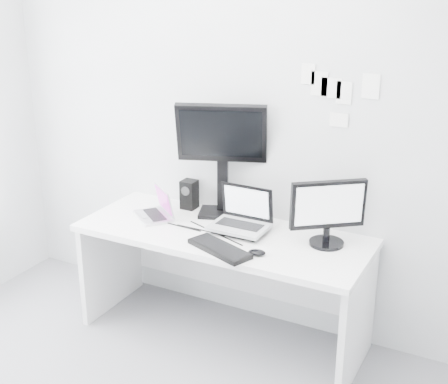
{
  "coord_description": "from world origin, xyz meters",
  "views": [
    {
      "loc": [
        1.61,
        -1.82,
        2.25
      ],
      "look_at": [
        0.02,
        1.23,
        1.0
      ],
      "focal_mm": 49.58,
      "sensor_mm": 36.0,
      "label": 1
    }
  ],
  "objects": [
    {
      "name": "back_wall",
      "position": [
        0.0,
        1.6,
        1.35
      ],
      "size": [
        3.6,
        0.0,
        3.6
      ],
      "primitive_type": "plane",
      "rotation": [
        1.57,
        0.0,
        0.0
      ],
      "color": "silver",
      "rests_on": "ground"
    },
    {
      "name": "desk",
      "position": [
        0.0,
        1.25,
        0.36
      ],
      "size": [
        1.8,
        0.7,
        0.73
      ],
      "primitive_type": "cube",
      "color": "white",
      "rests_on": "ground"
    },
    {
      "name": "macbook",
      "position": [
        -0.51,
        1.25,
        0.83
      ],
      "size": [
        0.34,
        0.33,
        0.21
      ],
      "primitive_type": "cube",
      "rotation": [
        0.0,
        0.0,
        -0.67
      ],
      "color": "silver",
      "rests_on": "desk"
    },
    {
      "name": "speaker",
      "position": [
        -0.38,
        1.5,
        0.83
      ],
      "size": [
        0.11,
        0.11,
        0.19
      ],
      "primitive_type": "cube",
      "rotation": [
        0.0,
        0.0,
        0.18
      ],
      "color": "black",
      "rests_on": "desk"
    },
    {
      "name": "dell_laptop",
      "position": [
        0.09,
        1.29,
        0.87
      ],
      "size": [
        0.34,
        0.27,
        0.28
      ],
      "primitive_type": "cube",
      "rotation": [
        0.0,
        0.0,
        -0.0
      ],
      "color": "#ABAEB2",
      "rests_on": "desk"
    },
    {
      "name": "rear_monitor",
      "position": [
        -0.13,
        1.5,
        1.11
      ],
      "size": [
        0.6,
        0.39,
        0.77
      ],
      "primitive_type": "cube",
      "rotation": [
        0.0,
        0.0,
        0.35
      ],
      "color": "black",
      "rests_on": "desk"
    },
    {
      "name": "samsung_monitor",
      "position": [
        0.62,
        1.37,
        0.93
      ],
      "size": [
        0.47,
        0.43,
        0.41
      ],
      "primitive_type": "cube",
      "rotation": [
        0.0,
        0.0,
        0.66
      ],
      "color": "black",
      "rests_on": "desk"
    },
    {
      "name": "keyboard",
      "position": [
        0.11,
        1.0,
        0.74
      ],
      "size": [
        0.43,
        0.28,
        0.03
      ],
      "primitive_type": "cube",
      "rotation": [
        0.0,
        0.0,
        -0.37
      ],
      "color": "black",
      "rests_on": "desk"
    },
    {
      "name": "mouse",
      "position": [
        0.32,
        1.05,
        0.75
      ],
      "size": [
        0.11,
        0.08,
        0.03
      ],
      "primitive_type": "ellipsoid",
      "rotation": [
        0.0,
        0.0,
        0.22
      ],
      "color": "black",
      "rests_on": "desk"
    },
    {
      "name": "wall_note_0",
      "position": [
        0.45,
        1.59,
        1.62
      ],
      "size": [
        0.1,
        0.0,
        0.14
      ],
      "primitive_type": "cube",
      "color": "white",
      "rests_on": "back_wall"
    },
    {
      "name": "wall_note_1",
      "position": [
        0.6,
        1.59,
        1.58
      ],
      "size": [
        0.09,
        0.0,
        0.13
      ],
      "primitive_type": "cube",
      "color": "white",
      "rests_on": "back_wall"
    },
    {
      "name": "wall_note_2",
      "position": [
        0.75,
        1.59,
        1.63
      ],
      "size": [
        0.1,
        0.0,
        0.14
      ],
      "primitive_type": "cube",
      "color": "white",
      "rests_on": "back_wall"
    },
    {
      "name": "wall_note_3",
      "position": [
        0.58,
        1.59,
        1.42
      ],
      "size": [
        0.11,
        0.0,
        0.08
      ],
      "primitive_type": "cube",
      "color": "white",
      "rests_on": "back_wall"
    },
    {
      "name": "wall_note_4",
      "position": [
        0.52,
        1.59,
        1.6
      ],
      "size": [
        0.12,
        0.0,
        0.12
      ],
      "primitive_type": "cube",
      "color": "white",
      "rests_on": "back_wall"
    },
    {
      "name": "wall_note_5",
      "position": [
        0.38,
        1.59,
        1.67
      ],
      "size": [
        0.08,
        0.0,
        0.12
      ],
      "primitive_type": "cube",
      "color": "white",
      "rests_on": "back_wall"
    }
  ]
}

